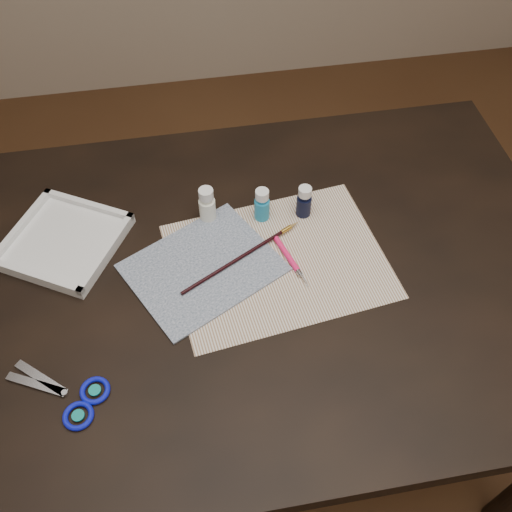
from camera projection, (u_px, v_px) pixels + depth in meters
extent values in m
cube|color=#422614|center=(256.00, 418.00, 1.74)|extent=(3.50, 3.50, 0.02)
cube|color=black|center=(256.00, 359.00, 1.44)|extent=(1.30, 0.90, 0.75)
cube|color=silver|center=(278.00, 261.00, 1.16)|extent=(0.47, 0.38, 0.00)
cube|color=#122640|center=(203.00, 267.00, 1.15)|extent=(0.35, 0.33, 0.00)
cylinder|color=white|center=(207.00, 205.00, 1.20)|extent=(0.04, 0.04, 0.09)
cylinder|color=#208BB9|center=(262.00, 205.00, 1.20)|extent=(0.04, 0.04, 0.08)
cylinder|color=black|center=(304.00, 201.00, 1.21)|extent=(0.04, 0.04, 0.08)
cube|color=silver|center=(64.00, 240.00, 1.18)|extent=(0.30, 0.30, 0.03)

